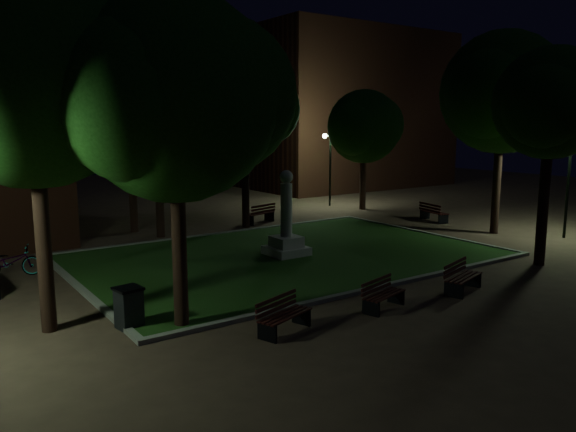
% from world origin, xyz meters
% --- Properties ---
extents(ground, '(80.00, 80.00, 0.00)m').
position_xyz_m(ground, '(0.00, 0.00, 0.00)').
color(ground, '#4F382B').
extents(lawn, '(15.00, 10.00, 0.08)m').
position_xyz_m(lawn, '(0.00, 2.00, 0.04)').
color(lawn, '#214816').
rests_on(lawn, ground).
extents(lawn_kerb, '(15.40, 10.40, 0.12)m').
position_xyz_m(lawn_kerb, '(0.00, 2.00, 0.06)').
color(lawn_kerb, slate).
rests_on(lawn_kerb, ground).
extents(monument, '(1.40, 1.40, 3.20)m').
position_xyz_m(monument, '(0.00, 2.00, 0.96)').
color(monument, '#AEA69E').
rests_on(monument, lawn).
extents(building_far, '(16.00, 10.00, 12.00)m').
position_xyz_m(building_far, '(18.00, 20.00, 6.00)').
color(building_far, '#462014').
rests_on(building_far, ground).
extents(tree_west, '(6.35, 5.18, 8.66)m').
position_xyz_m(tree_west, '(-9.01, -1.02, 6.07)').
color(tree_west, black).
rests_on(tree_west, ground).
extents(tree_north_wl, '(5.02, 4.10, 7.70)m').
position_xyz_m(tree_north_wl, '(-2.38, 8.21, 5.64)').
color(tree_north_wl, black).
rests_on(tree_north_wl, ground).
extents(tree_north_er, '(5.57, 4.55, 7.84)m').
position_xyz_m(tree_north_er, '(1.95, 8.09, 5.56)').
color(tree_north_er, black).
rests_on(tree_north_er, ground).
extents(tree_ne, '(5.16, 4.22, 6.90)m').
position_xyz_m(tree_ne, '(10.48, 9.12, 4.79)').
color(tree_ne, black).
rests_on(tree_ne, ground).
extents(tree_east, '(6.63, 5.41, 9.04)m').
position_xyz_m(tree_east, '(10.54, 0.27, 6.33)').
color(tree_east, black).
rests_on(tree_east, ground).
extents(tree_se, '(4.73, 3.86, 7.61)m').
position_xyz_m(tree_se, '(6.79, -4.20, 5.66)').
color(tree_se, black).
rests_on(tree_se, ground).
extents(tree_far_north, '(5.20, 4.25, 8.21)m').
position_xyz_m(tree_far_north, '(-2.91, 10.05, 6.07)').
color(tree_far_north, black).
rests_on(tree_far_north, ground).
extents(tree_extra, '(6.04, 4.93, 8.05)m').
position_xyz_m(tree_extra, '(-6.26, -2.64, 5.58)').
color(tree_extra, black).
rests_on(tree_extra, ground).
extents(lamppost_se, '(1.18, 0.28, 4.49)m').
position_xyz_m(lamppost_se, '(12.05, -2.13, 3.14)').
color(lamppost_se, black).
rests_on(lamppost_se, ground).
extents(lamppost_ne, '(1.18, 0.28, 4.37)m').
position_xyz_m(lamppost_ne, '(9.73, 11.35, 3.06)').
color(lamppost_ne, black).
rests_on(lamppost_ne, ground).
extents(bench_near_left, '(1.57, 0.88, 0.82)m').
position_xyz_m(bench_near_left, '(-1.33, -4.47, 0.38)').
color(bench_near_left, black).
rests_on(bench_near_left, ground).
extents(bench_near_right, '(1.74, 1.02, 0.90)m').
position_xyz_m(bench_near_right, '(1.75, -4.67, 0.43)').
color(bench_near_right, black).
rests_on(bench_near_right, ground).
extents(bench_west_near, '(1.66, 1.01, 0.86)m').
position_xyz_m(bench_west_near, '(-4.50, -4.34, 0.41)').
color(bench_west_near, black).
rests_on(bench_west_near, ground).
extents(bench_right_side, '(0.93, 1.80, 0.94)m').
position_xyz_m(bench_right_side, '(10.54, 3.98, 0.44)').
color(bench_right_side, black).
rests_on(bench_right_side, ground).
extents(bench_far_side, '(1.87, 1.08, 0.97)m').
position_xyz_m(bench_far_side, '(3.00, 8.64, 0.46)').
color(bench_far_side, black).
rests_on(bench_far_side, ground).
extents(trash_bin, '(0.70, 0.70, 1.04)m').
position_xyz_m(trash_bin, '(-7.46, -1.96, 0.53)').
color(trash_bin, black).
rests_on(trash_bin, ground).
extents(bicycle, '(2.03, 1.20, 1.01)m').
position_xyz_m(bicycle, '(-9.03, 4.89, 0.50)').
color(bicycle, black).
rests_on(bicycle, ground).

